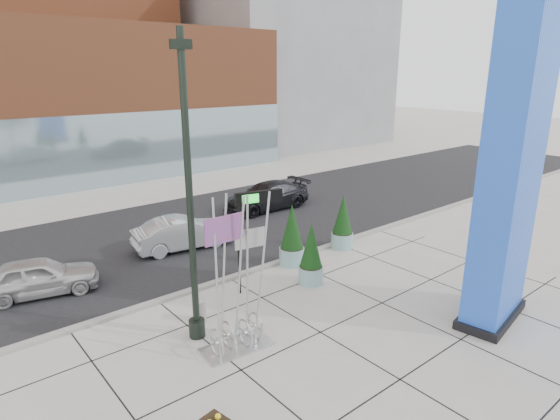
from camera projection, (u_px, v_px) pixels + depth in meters
ground at (275, 330)px, 14.65m from camera, size 160.00×160.00×0.00m
street_asphalt at (142, 243)px, 22.04m from camera, size 80.00×12.00×0.02m
curb_edge at (208, 285)px, 17.59m from camera, size 80.00×0.30×0.12m
tower_podium at (50, 104)px, 33.63m from camera, size 34.00×10.00×11.00m
tower_glass_front at (76, 154)px, 30.95m from camera, size 34.00×0.60×5.00m
building_grey_parking at (276, 59)px, 51.56m from camera, size 20.00×18.00×18.00m
blue_pylon at (511, 173)px, 13.98m from camera, size 3.20×1.82×10.09m
lamp_post at (191, 223)px, 13.28m from camera, size 0.61×0.49×8.89m
public_art_sculpture at (236, 310)px, 13.39m from camera, size 2.13×1.20×4.66m
concrete_bollard at (200, 310)px, 15.11m from camera, size 0.37×0.37×0.72m
overhead_street_sign at (253, 205)px, 16.55m from camera, size 1.76×0.59×3.76m
round_planter_east at (343, 223)px, 21.15m from camera, size 1.00×1.00×2.49m
round_planter_mid at (311, 255)px, 17.61m from camera, size 0.95×0.95×2.38m
round_planter_west at (292, 236)px, 19.27m from camera, size 1.05×1.05×2.63m
car_white_west at (38, 277)px, 16.77m from camera, size 4.34×2.58×1.38m
car_silver_mid at (183, 233)px, 21.14m from camera, size 4.65×2.18×1.47m
car_dark_east at (267, 196)px, 27.15m from camera, size 5.35×2.22×1.55m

